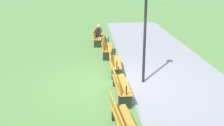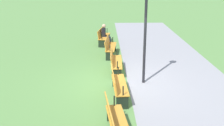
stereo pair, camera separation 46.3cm
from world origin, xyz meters
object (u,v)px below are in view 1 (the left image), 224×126
bench_1 (106,46)px  bench_3 (119,83)px  person_seated (100,34)px  bench_4 (123,122)px  bench_2 (113,61)px  bench_0 (98,36)px  lamp_post (146,9)px

bench_1 → bench_3: (5.04, 0.17, 0.00)m
bench_1 → person_seated: bearing=-169.0°
bench_4 → person_seated: 9.91m
bench_2 → person_seated: 4.89m
bench_4 → bench_2: bearing=172.3°
bench_0 → bench_3: (7.53, 0.51, 0.00)m
bench_1 → person_seated: 2.37m
bench_0 → bench_1: size_ratio=1.01×
bench_1 → bench_3: same height
bench_3 → bench_4: same height
person_seated → bench_2: bearing=14.2°
bench_1 → person_seated: size_ratio=1.65×
bench_3 → bench_4: (2.52, -0.17, 0.00)m
bench_1 → bench_2: 2.52m
bench_0 → lamp_post: bearing=23.6°
bench_0 → bench_1: (2.50, 0.34, 0.00)m
bench_0 → bench_3: same height
bench_0 → person_seated: size_ratio=1.66×
bench_4 → lamp_post: bearing=156.3°
bench_4 → person_seated: bearing=175.4°
bench_3 → bench_4: size_ratio=0.99×
bench_2 → bench_3: bearing=1.9°
bench_4 → person_seated: person_seated is taller
bench_4 → lamp_post: size_ratio=0.49×
bench_2 → bench_3: 2.52m
lamp_post → bench_4: bearing=-17.9°
bench_0 → bench_4: (10.05, 0.34, 0.00)m
bench_1 → bench_4: same height
bench_2 → bench_4: (5.04, -0.17, 0.00)m
bench_4 → bench_0: bearing=176.1°
bench_3 → bench_1: bearing=180.0°
person_seated → lamp_post: lamp_post is taller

